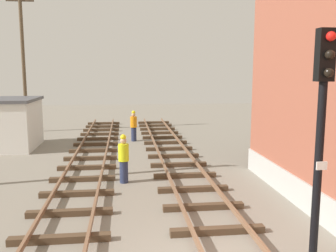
% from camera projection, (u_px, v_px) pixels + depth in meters
% --- Properties ---
extents(signal_mast, '(0.36, 0.40, 5.09)m').
position_uv_depth(signal_mast, '(322.00, 118.00, 7.82)').
color(signal_mast, black).
rests_on(signal_mast, ground).
extents(control_hut, '(3.00, 3.80, 2.76)m').
position_uv_depth(control_hut, '(9.00, 123.00, 20.02)').
color(control_hut, silver).
rests_on(control_hut, ground).
extents(utility_pole_far, '(1.80, 0.24, 9.29)m').
position_uv_depth(utility_pole_far, '(23.00, 62.00, 24.98)').
color(utility_pole_far, brown).
rests_on(utility_pole_far, ground).
extents(track_worker_foreground, '(0.40, 0.40, 1.87)m').
position_uv_depth(track_worker_foreground, '(124.00, 159.00, 13.81)').
color(track_worker_foreground, '#262D4C').
rests_on(track_worker_foreground, ground).
extents(track_worker_distant, '(0.40, 0.40, 1.87)m').
position_uv_depth(track_worker_distant, '(134.00, 126.00, 22.14)').
color(track_worker_distant, '#262D4C').
rests_on(track_worker_distant, ground).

